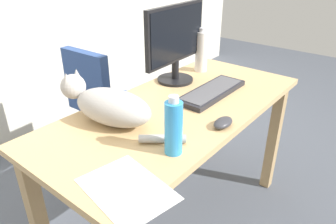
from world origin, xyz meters
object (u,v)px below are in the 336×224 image
object	(u,v)px
cat	(108,105)
water_bottle	(174,127)
office_chair	(108,119)
computer_mouse	(223,123)
keyboard	(212,92)
monitor	(176,41)
spray_bottle	(201,51)

from	to	relation	value
cat	water_bottle	distance (m)	0.36
office_chair	computer_mouse	bearing A→B (deg)	-100.94
office_chair	cat	distance (m)	0.88
keyboard	monitor	bearing A→B (deg)	83.51
office_chair	cat	world-z (taller)	cat
office_chair	spray_bottle	xyz separation A→B (m)	(0.33, -0.53, 0.51)
cat	water_bottle	world-z (taller)	water_bottle
office_chair	keyboard	xyz separation A→B (m)	(0.07, -0.77, 0.40)
monitor	cat	xyz separation A→B (m)	(-0.56, -0.07, -0.15)
cat	water_bottle	xyz separation A→B (m)	(-0.01, -0.35, 0.02)
spray_bottle	keyboard	bearing A→B (deg)	-137.02
cat	spray_bottle	bearing A→B (deg)	4.21
monitor	cat	bearing A→B (deg)	-172.42
office_chair	water_bottle	world-z (taller)	water_bottle
monitor	office_chair	bearing A→B (deg)	100.48
computer_mouse	water_bottle	xyz separation A→B (m)	(-0.28, 0.04, 0.09)
keyboard	spray_bottle	bearing A→B (deg)	42.98
office_chair	computer_mouse	size ratio (longest dim) A/B	8.07
cat	monitor	bearing A→B (deg)	7.58
computer_mouse	keyboard	bearing A→B (deg)	39.94
cat	spray_bottle	xyz separation A→B (m)	(0.79, 0.06, 0.04)
keyboard	water_bottle	world-z (taller)	water_bottle
monitor	water_bottle	distance (m)	0.72
water_bottle	office_chair	bearing A→B (deg)	63.50
computer_mouse	water_bottle	distance (m)	0.30
office_chair	monitor	xyz separation A→B (m)	(0.10, -0.51, 0.61)
keyboard	cat	world-z (taller)	cat
cat	spray_bottle	distance (m)	0.79
keyboard	office_chair	bearing A→B (deg)	94.86
office_chair	water_bottle	xyz separation A→B (m)	(-0.47, -0.94, 0.49)
office_chair	computer_mouse	world-z (taller)	office_chair
cat	keyboard	bearing A→B (deg)	-19.32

